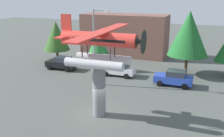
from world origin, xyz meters
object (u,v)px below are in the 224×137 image
Objects in this scene: storefront_building at (124,35)px; tree_west at (56,36)px; car_mid_white at (119,69)px; streetlight_primary at (96,43)px; tree_center_back at (189,34)px; car_far_blue at (174,78)px; floatplane_monument at (100,45)px; tree_east at (98,43)px; display_pedestal at (99,91)px; car_near_black at (62,63)px.

storefront_building is 2.30× the size of tree_west.
car_mid_white is 5.77m from streetlight_primary.
car_far_blue is at bearing -99.88° from tree_center_back.
streetlight_primary is 1.05× the size of tree_center_back.
floatplane_monument is at bearing -62.60° from streetlight_primary.
storefront_building is (-1.77, 15.21, -1.49)m from streetlight_primary.
tree_center_back is at bearing 1.19° from tree_west.
tree_east is at bearing -23.44° from car_mid_white.
tree_east is (-10.38, 2.61, 2.81)m from car_far_blue.
streetlight_primary is 11.80m from tree_center_back.
tree_center_back is (7.78, 3.55, 4.36)m from car_mid_white.
storefront_building reaches higher than display_pedestal.
display_pedestal is at bearing 101.11° from car_mid_white.
floatplane_monument is 11.95m from car_far_blue.
car_far_blue is at bearing -50.93° from storefront_building.
car_near_black and car_mid_white have the same top height.
floatplane_monument is 1.24× the size of streetlight_primary.
tree_center_back is at bearing -166.80° from car_near_black.
display_pedestal is 15.73m from tree_center_back.
streetlight_primary is 12.10m from tree_west.
streetlight_primary is (-3.52, 6.79, -1.24)m from floatplane_monument.
streetlight_primary is (-8.23, -2.89, 3.95)m from car_far_blue.
display_pedestal is 1.05× the size of car_far_blue.
tree_east is (4.73, 1.66, 2.81)m from car_near_black.
display_pedestal is at bearing -63.48° from streetlight_primary.
tree_center_back reaches higher than display_pedestal.
tree_west is (-7.92, -8.04, 0.57)m from storefront_building.
streetlight_primary reaches higher than car_near_black.
car_mid_white is 0.53× the size of tree_center_back.
storefront_building is (-10.01, 12.32, 2.46)m from car_far_blue.
car_near_black is 0.53× the size of tree_center_back.
streetlight_primary reaches higher than storefront_building.
tree_west reaches higher than display_pedestal.
car_far_blue is 6.45m from tree_center_back.
tree_east is (-2.14, 5.49, -1.15)m from streetlight_primary.
streetlight_primary is 15.39m from storefront_building.
car_mid_white is (8.14, 0.18, 0.00)m from car_near_black.
floatplane_monument reaches higher than streetlight_primary.
floatplane_monument reaches higher than tree_center_back.
tree_center_back is at bearing 68.03° from floatplane_monument.
display_pedestal is 8.03m from streetlight_primary.
floatplane_monument is at bearing -65.25° from tree_east.
storefront_building reaches higher than car_mid_white.
storefront_building is at bearing 87.83° from tree_east.
floatplane_monument reaches higher than storefront_building.
streetlight_primary is 6.01m from tree_east.
tree_west is at bearing -13.45° from car_far_blue.
streetlight_primary reaches higher than car_mid_white.
tree_east is 0.66× the size of tree_center_back.
floatplane_monument is 22.79m from storefront_building.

